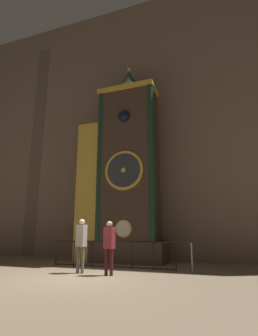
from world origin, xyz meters
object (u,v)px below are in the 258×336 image
object	(u,v)px
visitor_far	(109,242)
stanchion_post	(192,263)
clock_tower	(121,173)
visitor_near	(81,240)

from	to	relation	value
visitor_far	stanchion_post	size ratio (longest dim) A/B	1.72
clock_tower	visitor_far	xyz separation A→B (m)	(1.03, -3.65, -3.22)
visitor_far	visitor_near	bearing A→B (deg)	-174.50
visitor_far	stanchion_post	distance (m)	2.96
clock_tower	visitor_far	bearing A→B (deg)	-74.28
visitor_far	stanchion_post	xyz separation A→B (m)	(2.50, 1.41, -0.71)
visitor_near	visitor_far	distance (m)	1.14
visitor_near	visitor_far	xyz separation A→B (m)	(1.13, -0.13, -0.06)
visitor_near	stanchion_post	bearing A→B (deg)	31.99
clock_tower	visitor_near	distance (m)	4.74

